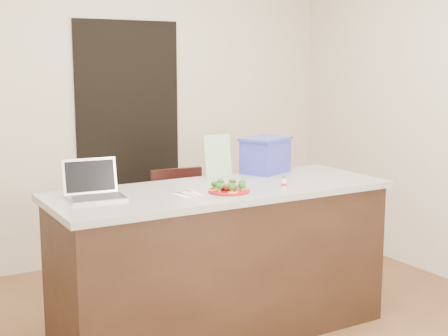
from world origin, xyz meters
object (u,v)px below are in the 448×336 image
napkin (188,194)px  chair (183,222)px  laptop (93,188)px  plate (229,190)px  yogurt_bottle (284,183)px  island (222,260)px  blue_box (265,155)px

napkin → chair: 1.09m
laptop → chair: laptop is taller
napkin → laptop: bearing=158.2°
plate → chair: size_ratio=0.27×
napkin → yogurt_bottle: (0.58, -0.11, 0.03)m
laptop → yogurt_bottle: bearing=-10.1°
yogurt_bottle → chair: bearing=99.1°
chair → plate: bearing=-96.6°
island → yogurt_bottle: size_ratio=30.28×
island → napkin: size_ratio=14.81×
plate → chair: plate is taller
island → plate: size_ratio=8.51×
yogurt_bottle → napkin: bearing=169.2°
island → plate: (-0.04, -0.15, 0.47)m
napkin → island: bearing=19.6°
island → chair: 0.83m
napkin → blue_box: (0.79, 0.39, 0.12)m
island → blue_box: 0.82m
plate → blue_box: blue_box is taller
plate → yogurt_bottle: 0.35m
laptop → blue_box: bearing=14.6°
laptop → blue_box: size_ratio=0.79×
island → blue_box: (0.51, 0.29, 0.58)m
island → napkin: napkin is taller
laptop → island: bearing=-1.3°
yogurt_bottle → laptop: laptop is taller
yogurt_bottle → chair: 1.13m
napkin → chair: size_ratio=0.16×
plate → laptop: 0.76m
yogurt_bottle → island: bearing=145.7°
napkin → laptop: size_ratio=0.44×
island → chair: (0.14, 0.81, 0.04)m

